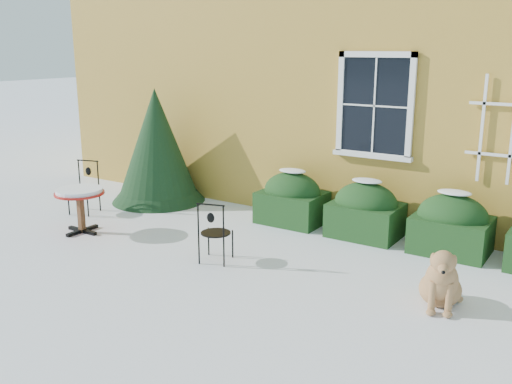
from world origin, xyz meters
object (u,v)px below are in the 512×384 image
Objects in this scene: patio_chair_near at (215,232)px; dog at (441,283)px; bistro_table at (80,196)px; patio_chair_far at (85,187)px; evergreen_shrub at (157,157)px.

patio_chair_near reaches higher than dog.
patio_chair_far is (-0.83, 0.80, -0.14)m from bistro_table.
patio_chair_near is 2.99m from dog.
patio_chair_near is (2.83, -1.95, -0.43)m from evergreen_shrub.
patio_chair_near is 0.94× the size of patio_chair_far.
bistro_table is (0.29, -2.09, -0.26)m from evergreen_shrub.
evergreen_shrub is 2.13m from bistro_table.
evergreen_shrub reaches higher than bistro_table.
patio_chair_near is at bearing -34.55° from evergreen_shrub.
bistro_table is 5.53m from dog.
bistro_table is 1.16m from patio_chair_far.
dog reaches higher than bistro_table.
evergreen_shrub is 3.46m from patio_chair_near.
patio_chair_near is at bearing -27.68° from patio_chair_far.
bistro_table is 0.89× the size of patio_chair_near.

